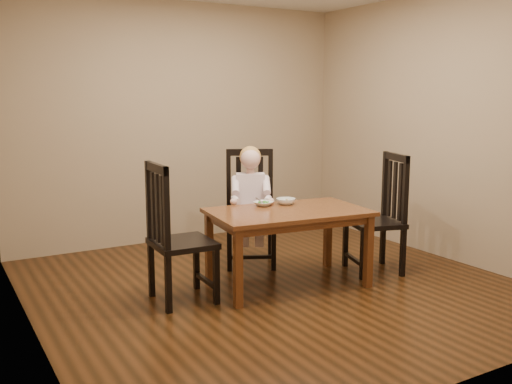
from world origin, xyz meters
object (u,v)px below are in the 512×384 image
dining_table (288,219)px  bowl_veg (286,201)px  chair_child (250,210)px  chair_left (176,236)px  toddler (251,195)px  chair_right (380,216)px  bowl_peas (263,204)px

dining_table → bowl_veg: bowl_veg is taller
chair_child → bowl_veg: size_ratio=6.48×
chair_left → toddler: bearing=122.1°
chair_right → chair_left: bearing=101.1°
chair_left → chair_child: bearing=123.6°
chair_child → bowl_veg: (0.08, -0.51, 0.16)m
chair_child → chair_right: (0.93, -0.84, -0.00)m
dining_table → chair_right: 0.98m
chair_child → chair_right: 1.26m
chair_right → bowl_veg: chair_right is taller
toddler → bowl_veg: toddler is taller
bowl_peas → bowl_veg: bearing=-10.0°
chair_child → chair_left: (-1.05, -0.64, 0.00)m
chair_left → toddler: 1.19m
chair_left → bowl_peas: bearing=102.5°
chair_right → toddler: bearing=67.4°
chair_child → chair_left: bearing=58.3°
toddler → chair_left: bearing=56.8°
chair_left → bowl_peas: (0.92, 0.16, 0.15)m
dining_table → bowl_peas: bowl_peas is taller
toddler → bowl_peas: size_ratio=3.86×
dining_table → bowl_veg: 0.28m
dining_table → chair_right: chair_right is taller
chair_child → toddler: (-0.03, -0.05, 0.16)m
chair_child → bowl_peas: chair_child is taller
chair_child → bowl_veg: bearing=126.3°
toddler → bowl_peas: 0.44m
bowl_veg → chair_child: bearing=99.2°
chair_child → chair_right: bearing=165.0°
bowl_veg → toddler: bearing=103.3°
bowl_veg → chair_right: bearing=-21.2°
chair_child → chair_right: size_ratio=1.01×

